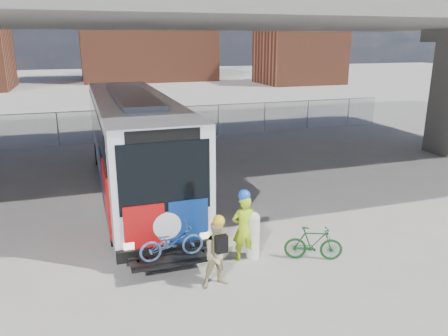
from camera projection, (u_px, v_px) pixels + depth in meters
name	position (u px, v px, depth m)	size (l,w,h in m)	color
ground	(213.00, 217.00, 14.13)	(160.00, 160.00, 0.00)	#9E9991
bus	(134.00, 136.00, 15.99)	(2.67, 12.90, 3.69)	silver
overpass	(180.00, 10.00, 15.93)	(40.00, 16.00, 7.95)	#605E59
chainlink_fence	(151.00, 115.00, 24.66)	(30.00, 0.06, 30.00)	gray
brick_buildings	(114.00, 41.00, 56.90)	(54.00, 22.00, 12.00)	brown
bollard	(253.00, 233.00, 11.29)	(0.33, 0.33, 1.28)	silver
cyclist_hivis	(244.00, 226.00, 11.14)	(0.65, 0.43, 1.92)	#B3E117
cyclist_tan	(219.00, 253.00, 9.93)	(0.81, 0.64, 1.76)	tan
bike_parked	(313.00, 243.00, 11.26)	(0.42, 1.50, 0.90)	#16451C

